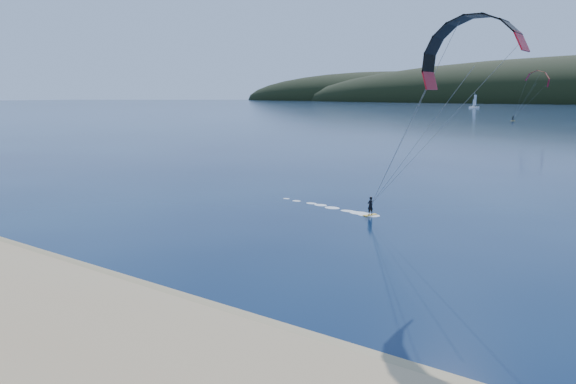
% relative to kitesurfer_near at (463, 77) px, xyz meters
% --- Properties ---
extents(ground, '(1800.00, 1800.00, 0.00)m').
position_rel_kitesurfer_near_xyz_m(ground, '(-6.46, -21.34, -10.98)').
color(ground, '#071433').
rests_on(ground, ground).
extents(wet_sand, '(220.00, 2.50, 0.10)m').
position_rel_kitesurfer_near_xyz_m(wet_sand, '(-6.46, -16.84, -10.93)').
color(wet_sand, '#968357').
rests_on(wet_sand, ground).
extents(kitesurfer_near, '(24.11, 9.56, 15.77)m').
position_rel_kitesurfer_near_xyz_m(kitesurfer_near, '(0.00, 0.00, 0.00)').
color(kitesurfer_near, gold).
rests_on(kitesurfer_near, ground).
extents(kitesurfer_far, '(13.70, 7.16, 17.56)m').
position_rel_kitesurfer_near_xyz_m(kitesurfer_far, '(-34.61, 179.87, 3.07)').
color(kitesurfer_far, gold).
rests_on(kitesurfer_far, ground).
extents(sailboat, '(7.97, 5.45, 11.17)m').
position_rel_kitesurfer_near_xyz_m(sailboat, '(-117.10, 370.70, -10.16)').
color(sailboat, white).
rests_on(sailboat, ground).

